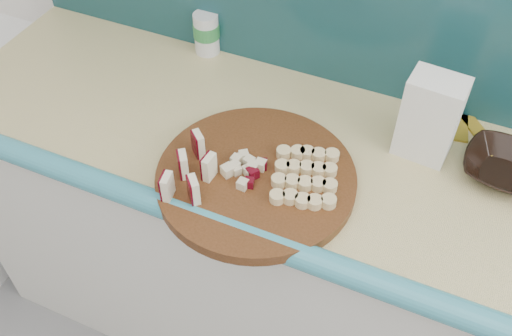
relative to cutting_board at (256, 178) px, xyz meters
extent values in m
cube|color=white|center=(0.20, 0.15, -0.48)|extent=(2.20, 0.60, 0.88)
cube|color=#D5C67C|center=(0.20, 0.15, -0.03)|extent=(2.20, 0.60, 0.03)
cube|color=teal|center=(0.20, -0.15, -0.03)|extent=(2.20, 0.06, 0.03)
cube|color=teal|center=(0.20, 0.44, 0.24)|extent=(2.20, 0.02, 0.50)
cylinder|color=#40240D|center=(0.00, 0.00, 0.00)|extent=(0.57, 0.57, 0.03)
cube|color=#F8ECC6|center=(-0.15, -0.14, 0.05)|extent=(0.03, 0.04, 0.06)
cube|color=#480510|center=(-0.16, -0.14, 0.05)|extent=(0.02, 0.04, 0.06)
cube|color=#F8ECC6|center=(-0.15, -0.07, 0.05)|extent=(0.03, 0.04, 0.06)
cube|color=#480510|center=(-0.16, -0.07, 0.05)|extent=(0.02, 0.04, 0.06)
cube|color=#F8ECC6|center=(-0.15, 0.01, 0.05)|extent=(0.03, 0.04, 0.06)
cube|color=#480510|center=(-0.16, 0.00, 0.05)|extent=(0.02, 0.04, 0.06)
cube|color=#F8ECC6|center=(-0.09, -0.12, 0.05)|extent=(0.03, 0.04, 0.06)
cube|color=#480510|center=(-0.10, -0.12, 0.05)|extent=(0.02, 0.04, 0.06)
cube|color=#F8ECC6|center=(-0.09, -0.05, 0.05)|extent=(0.03, 0.04, 0.06)
cube|color=#480510|center=(-0.10, -0.05, 0.05)|extent=(0.02, 0.04, 0.06)
cube|color=#FFF2CB|center=(-0.02, 0.00, 0.03)|extent=(0.02, 0.02, 0.02)
cube|color=#FFF2CB|center=(-0.01, 0.00, 0.03)|extent=(0.02, 0.02, 0.02)
cube|color=#480510|center=(-0.01, 0.02, 0.03)|extent=(0.02, 0.02, 0.02)
cube|color=#FFF2CB|center=(-0.03, 0.00, 0.03)|extent=(0.02, 0.02, 0.02)
cube|color=#FFF2CB|center=(-0.03, 0.01, 0.03)|extent=(0.02, 0.02, 0.02)
cube|color=#FFF2CB|center=(-0.05, 0.01, 0.03)|extent=(0.02, 0.02, 0.02)
cube|color=#FFF2CB|center=(-0.04, 0.00, 0.03)|extent=(0.02, 0.02, 0.02)
cube|color=#FFF2CB|center=(-0.05, -0.01, 0.03)|extent=(0.02, 0.02, 0.02)
cube|color=#480510|center=(-0.06, -0.02, 0.03)|extent=(0.02, 0.02, 0.02)
cube|color=#FFF2CB|center=(-0.04, -0.02, 0.03)|extent=(0.02, 0.02, 0.02)
cube|color=#FFF2CB|center=(-0.03, -0.03, 0.03)|extent=(0.02, 0.02, 0.02)
cube|color=#FFF2CB|center=(-0.02, -0.02, 0.03)|extent=(0.02, 0.02, 0.02)
cube|color=#FFF2CB|center=(-0.02, -0.02, 0.03)|extent=(0.02, 0.02, 0.02)
cube|color=#FFF2CB|center=(0.00, -0.02, 0.03)|extent=(0.02, 0.02, 0.02)
cube|color=#480510|center=(-0.01, -0.01, 0.03)|extent=(0.02, 0.02, 0.02)
cylinder|color=beige|center=(0.07, -0.05, 0.02)|extent=(0.03, 0.03, 0.02)
cylinder|color=beige|center=(0.10, -0.04, 0.02)|extent=(0.03, 0.03, 0.02)
cylinder|color=beige|center=(0.13, -0.04, 0.02)|extent=(0.03, 0.03, 0.02)
cylinder|color=beige|center=(0.15, -0.03, 0.02)|extent=(0.03, 0.03, 0.02)
cylinder|color=beige|center=(0.18, -0.02, 0.02)|extent=(0.03, 0.03, 0.02)
cylinder|color=beige|center=(0.06, -0.01, 0.02)|extent=(0.03, 0.03, 0.02)
cylinder|color=beige|center=(0.09, 0.00, 0.02)|extent=(0.03, 0.03, 0.02)
cylinder|color=beige|center=(0.11, 0.01, 0.02)|extent=(0.03, 0.03, 0.02)
cylinder|color=beige|center=(0.14, 0.02, 0.02)|extent=(0.03, 0.03, 0.02)
cylinder|color=beige|center=(0.17, 0.02, 0.02)|extent=(0.03, 0.03, 0.02)
cylinder|color=beige|center=(0.05, 0.04, 0.02)|extent=(0.03, 0.03, 0.02)
cylinder|color=beige|center=(0.08, 0.05, 0.02)|extent=(0.03, 0.03, 0.02)
cylinder|color=beige|center=(0.10, 0.05, 0.02)|extent=(0.03, 0.03, 0.02)
cylinder|color=beige|center=(0.13, 0.06, 0.02)|extent=(0.03, 0.03, 0.02)
cylinder|color=beige|center=(0.16, 0.07, 0.02)|extent=(0.03, 0.03, 0.02)
cylinder|color=beige|center=(0.04, 0.08, 0.02)|extent=(0.03, 0.03, 0.02)
cylinder|color=beige|center=(0.06, 0.09, 0.02)|extent=(0.03, 0.03, 0.02)
cylinder|color=beige|center=(0.09, 0.10, 0.02)|extent=(0.03, 0.03, 0.02)
cylinder|color=beige|center=(0.12, 0.10, 0.02)|extent=(0.03, 0.03, 0.02)
cylinder|color=beige|center=(0.14, 0.11, 0.02)|extent=(0.03, 0.03, 0.02)
imported|color=black|center=(0.52, 0.25, 0.01)|extent=(0.21, 0.21, 0.05)
cube|color=white|center=(0.32, 0.26, 0.09)|extent=(0.13, 0.10, 0.22)
cylinder|color=silver|center=(-0.34, 0.41, 0.05)|extent=(0.07, 0.07, 0.12)
cylinder|color=#328A44|center=(-0.34, 0.41, 0.06)|extent=(0.08, 0.08, 0.04)
cube|color=gold|center=(0.33, 0.39, -0.01)|extent=(0.10, 0.17, 0.01)
cube|color=gold|center=(0.39, 0.41, -0.01)|extent=(0.06, 0.17, 0.01)
cube|color=gold|center=(0.45, 0.38, -0.01)|extent=(0.13, 0.15, 0.01)
camera|label=1|loc=(0.35, -0.80, 0.97)|focal=40.00mm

